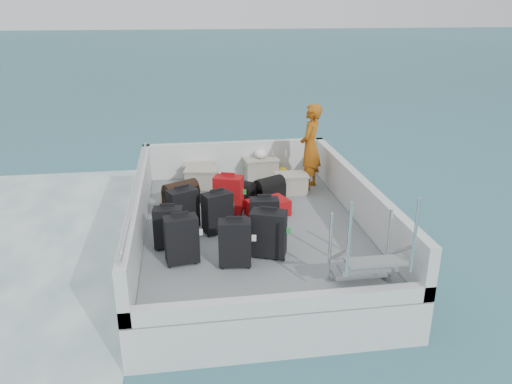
# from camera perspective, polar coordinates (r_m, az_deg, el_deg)

# --- Properties ---
(ground) EXTENTS (160.00, 160.00, 0.00)m
(ground) POSITION_cam_1_polar(r_m,az_deg,el_deg) (8.18, -0.44, -7.63)
(ground) COLOR #184755
(ground) RESTS_ON ground
(ferry_hull) EXTENTS (3.60, 5.00, 0.60)m
(ferry_hull) POSITION_cam_1_polar(r_m,az_deg,el_deg) (8.04, -0.44, -5.75)
(ferry_hull) COLOR silver
(ferry_hull) RESTS_ON ground
(deck) EXTENTS (3.30, 4.70, 0.02)m
(deck) POSITION_cam_1_polar(r_m,az_deg,el_deg) (7.91, -0.45, -3.74)
(deck) COLOR slate
(deck) RESTS_ON ferry_hull
(deck_fittings) EXTENTS (3.60, 5.00, 0.90)m
(deck_fittings) POSITION_cam_1_polar(r_m,az_deg,el_deg) (7.52, 2.50, -1.92)
(deck_fittings) COLOR silver
(deck_fittings) RESTS_ON deck
(suitcase_0) EXTENTS (0.47, 0.31, 0.67)m
(suitcase_0) POSITION_cam_1_polar(r_m,az_deg,el_deg) (6.69, -8.49, -5.49)
(suitcase_0) COLOR black
(suitcase_0) RESTS_ON deck
(suitcase_1) EXTENTS (0.42, 0.26, 0.61)m
(suitcase_1) POSITION_cam_1_polar(r_m,az_deg,el_deg) (7.14, -9.95, -4.10)
(suitcase_1) COLOR black
(suitcase_1) RESTS_ON deck
(suitcase_2) EXTENTS (0.52, 0.44, 0.64)m
(suitcase_2) POSITION_cam_1_polar(r_m,az_deg,el_deg) (7.70, -8.34, -1.98)
(suitcase_2) COLOR black
(suitcase_2) RESTS_ON deck
(suitcase_3) EXTENTS (0.45, 0.29, 0.64)m
(suitcase_3) POSITION_cam_1_polar(r_m,az_deg,el_deg) (6.57, -2.44, -5.92)
(suitcase_3) COLOR black
(suitcase_3) RESTS_ON deck
(suitcase_4) EXTENTS (0.49, 0.40, 0.63)m
(suitcase_4) POSITION_cam_1_polar(r_m,az_deg,el_deg) (7.53, -4.42, -2.39)
(suitcase_4) COLOR black
(suitcase_4) RESTS_ON deck
(suitcase_5) EXTENTS (0.53, 0.41, 0.64)m
(suitcase_5) POSITION_cam_1_polar(r_m,az_deg,el_deg) (8.21, -3.16, -0.35)
(suitcase_5) COLOR maroon
(suitcase_5) RESTS_ON deck
(suitcase_6) EXTENTS (0.55, 0.43, 0.66)m
(suitcase_6) POSITION_cam_1_polar(r_m,az_deg,el_deg) (6.81, 1.41, -4.83)
(suitcase_6) COLOR black
(suitcase_6) RESTS_ON deck
(suitcase_7) EXTENTS (0.43, 0.27, 0.59)m
(suitcase_7) POSITION_cam_1_polar(r_m,az_deg,el_deg) (7.41, 0.95, -2.91)
(suitcase_7) COLOR black
(suitcase_7) RESTS_ON deck
(suitcase_8) EXTENTS (0.76, 0.63, 0.26)m
(suitcase_8) POSITION_cam_1_polar(r_m,az_deg,el_deg) (8.19, 1.37, -1.79)
(suitcase_8) COLOR maroon
(suitcase_8) RESTS_ON deck
(duffel_0) EXTENTS (0.67, 0.56, 0.32)m
(duffel_0) POSITION_cam_1_polar(r_m,az_deg,el_deg) (8.71, -8.57, -0.42)
(duffel_0) COLOR black
(duffel_0) RESTS_ON deck
(duffel_1) EXTENTS (0.52, 0.49, 0.32)m
(duffel_1) POSITION_cam_1_polar(r_m,az_deg,el_deg) (8.66, -1.64, -0.31)
(duffel_1) COLOR black
(duffel_1) RESTS_ON deck
(duffel_2) EXTENTS (0.62, 0.53, 0.32)m
(duffel_2) POSITION_cam_1_polar(r_m,az_deg,el_deg) (8.82, 1.51, 0.10)
(duffel_2) COLOR black
(duffel_2) RESTS_ON deck
(crate_0) EXTENTS (0.63, 0.49, 0.35)m
(crate_0) POSITION_cam_1_polar(r_m,az_deg,el_deg) (9.46, -6.23, 1.50)
(crate_0) COLOR #A9A493
(crate_0) RESTS_ON deck
(crate_1) EXTENTS (0.61, 0.50, 0.32)m
(crate_1) POSITION_cam_1_polar(r_m,az_deg,el_deg) (9.84, -6.47, 2.17)
(crate_1) COLOR #A9A493
(crate_1) RESTS_ON deck
(crate_2) EXTENTS (0.67, 0.49, 0.38)m
(crate_2) POSITION_cam_1_polar(r_m,az_deg,el_deg) (9.94, 0.54, 2.68)
(crate_2) COLOR #A9A493
(crate_2) RESTS_ON deck
(crate_3) EXTENTS (0.57, 0.40, 0.33)m
(crate_3) POSITION_cam_1_polar(r_m,az_deg,el_deg) (9.17, 4.03, 0.91)
(crate_3) COLOR #A9A493
(crate_3) RESTS_ON deck
(yellow_bag) EXTENTS (0.28, 0.26, 0.22)m
(yellow_bag) POSITION_cam_1_polar(r_m,az_deg,el_deg) (9.98, 2.93, 2.24)
(yellow_bag) COLOR yellow
(yellow_bag) RESTS_ON deck
(white_bag) EXTENTS (0.24, 0.24, 0.18)m
(white_bag) POSITION_cam_1_polar(r_m,az_deg,el_deg) (9.85, 0.54, 4.23)
(white_bag) COLOR white
(white_bag) RESTS_ON crate_2
(passenger) EXTENTS (0.63, 0.70, 1.59)m
(passenger) POSITION_cam_1_polar(r_m,az_deg,el_deg) (9.27, 6.22, 5.14)
(passenger) COLOR orange
(passenger) RESTS_ON deck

